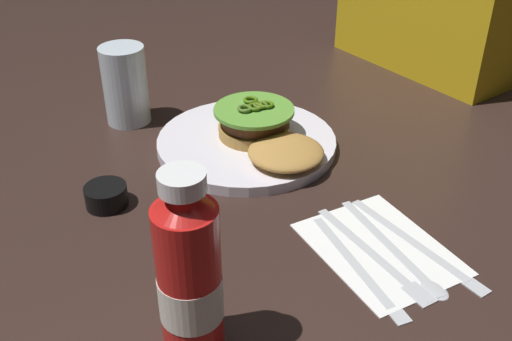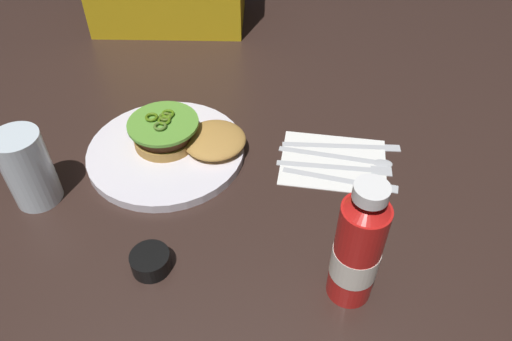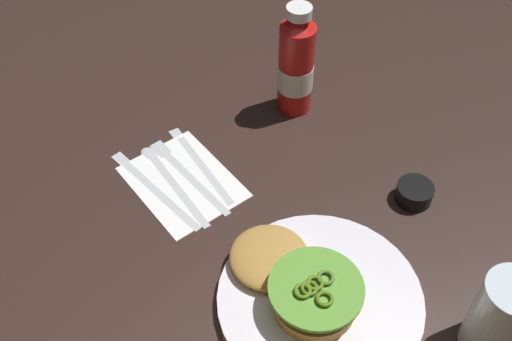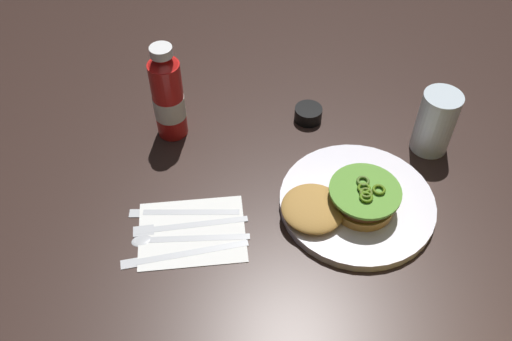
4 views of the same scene
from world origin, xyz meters
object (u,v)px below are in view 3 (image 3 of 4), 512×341
at_px(napkin, 183,182).
at_px(butter_knife, 197,158).
at_px(steak_knife, 149,184).
at_px(spoon_utensil, 166,173).
at_px(dinner_plate, 320,300).
at_px(fork_utensil, 183,169).
at_px(water_glass, 501,318).
at_px(ketchup_bottle, 296,66).
at_px(condiment_cup, 414,193).
at_px(burger_sandwich, 297,281).

distance_m(napkin, butter_knife, 0.05).
bearing_deg(steak_knife, spoon_utensil, -91.09).
bearing_deg(dinner_plate, fork_utensil, -4.97).
xyz_separation_m(dinner_plate, fork_utensil, (0.32, -0.03, -0.00)).
relative_size(water_glass, fork_utensil, 0.65).
distance_m(ketchup_bottle, fork_utensil, 0.26).
xyz_separation_m(ketchup_bottle, steak_knife, (0.04, 0.30, -0.09)).
bearing_deg(condiment_cup, butter_knife, 31.16).
relative_size(burger_sandwich, spoon_utensil, 1.03).
bearing_deg(napkin, butter_knife, -68.36).
distance_m(condiment_cup, butter_knife, 0.35).
xyz_separation_m(ketchup_bottle, condiment_cup, (-0.28, 0.03, -0.08)).
height_order(burger_sandwich, spoon_utensil, burger_sandwich).
distance_m(condiment_cup, napkin, 0.36).
height_order(ketchup_bottle, steak_knife, ketchup_bottle).
distance_m(water_glass, napkin, 0.50).
relative_size(condiment_cup, fork_utensil, 0.28).
bearing_deg(spoon_utensil, burger_sandwich, 176.82).
xyz_separation_m(condiment_cup, butter_knife, (0.30, 0.18, -0.01)).
height_order(burger_sandwich, condiment_cup, burger_sandwich).
bearing_deg(ketchup_bottle, spoon_utensil, 82.62).
bearing_deg(burger_sandwich, spoon_utensil, -3.18).
distance_m(dinner_plate, napkin, 0.30).
height_order(ketchup_bottle, napkin, ketchup_bottle).
height_order(condiment_cup, steak_knife, condiment_cup).
height_order(butter_knife, steak_knife, same).
bearing_deg(condiment_cup, spoon_utensil, 37.30).
height_order(ketchup_bottle, water_glass, ketchup_bottle).
xyz_separation_m(burger_sandwich, napkin, (0.27, -0.02, -0.03)).
height_order(ketchup_bottle, condiment_cup, ketchup_bottle).
height_order(napkin, spoon_utensil, spoon_utensil).
bearing_deg(steak_knife, fork_utensil, -104.56).
distance_m(condiment_cup, spoon_utensil, 0.39).
height_order(condiment_cup, napkin, condiment_cup).
height_order(fork_utensil, spoon_utensil, same).
xyz_separation_m(butter_knife, spoon_utensil, (0.01, 0.06, 0.00)).
xyz_separation_m(napkin, butter_knife, (0.02, -0.05, 0.00)).
bearing_deg(napkin, fork_utensil, -42.44).
relative_size(burger_sandwich, ketchup_bottle, 1.01).
bearing_deg(ketchup_bottle, water_glass, 161.61).
xyz_separation_m(ketchup_bottle, fork_utensil, (0.02, 0.24, -0.09)).
distance_m(dinner_plate, water_glass, 0.23).
bearing_deg(ketchup_bottle, steak_knife, 83.32).
bearing_deg(ketchup_bottle, fork_utensil, 85.24).
bearing_deg(steak_knife, condiment_cup, -139.08).
bearing_deg(water_glass, spoon_utensil, 11.45).
xyz_separation_m(dinner_plate, steak_knife, (0.33, 0.03, -0.00)).
height_order(dinner_plate, water_glass, water_glass).
xyz_separation_m(dinner_plate, water_glass, (-0.19, -0.11, 0.06)).
bearing_deg(dinner_plate, burger_sandwich, 23.58).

